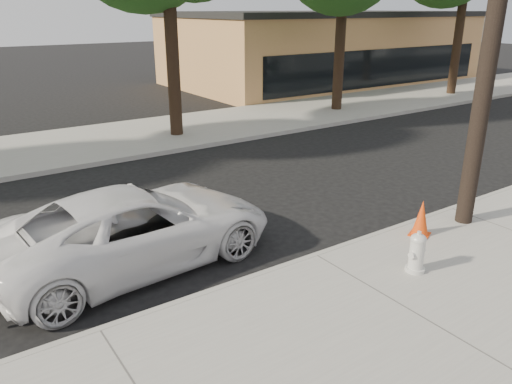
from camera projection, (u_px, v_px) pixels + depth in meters
ground at (252, 223)px, 10.82m from camera, size 120.00×120.00×0.00m
near_sidewalk at (411, 315)px, 7.46m from camera, size 90.00×4.40×0.15m
far_sidewalk at (116, 140)px, 17.38m from camera, size 90.00×5.00×0.15m
curb_near at (315, 258)px, 9.17m from camera, size 90.00×0.12×0.16m
building_main at (322, 49)px, 30.98m from camera, size 18.00×10.00×4.00m
police_cruiser at (136, 227)px, 8.91m from camera, size 5.28×2.77×1.42m
fire_hydrant at (417, 253)px, 8.46m from camera, size 0.37×0.34×0.70m
traffic_cone at (421, 218)px, 9.81m from camera, size 0.49×0.49×0.73m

